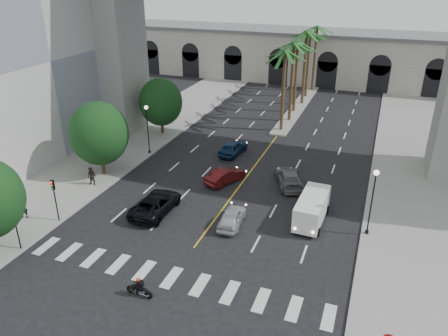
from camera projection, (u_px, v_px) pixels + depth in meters
ground at (182, 264)px, 29.34m from camera, size 140.00×140.00×0.00m
sidewalk_left at (116, 152)px, 46.82m from camera, size 8.00×100.00×0.15m
sidewalk_right at (416, 200)px, 37.30m from camera, size 8.00×100.00×0.15m
median at (298, 107)px, 61.60m from camera, size 2.00×24.00×0.20m
pier_building at (320, 56)px, 74.30m from camera, size 71.00×10.50×8.50m
palm_a at (285, 55)px, 49.32m from camera, size 3.20×3.20×10.30m
palm_b at (294, 47)px, 52.57m from camera, size 3.20×3.20×10.60m
palm_c at (298, 46)px, 56.26m from camera, size 3.20×3.20×10.10m
palm_d at (307, 36)px, 59.24m from camera, size 3.20×3.20×10.90m
palm_e at (310, 35)px, 62.91m from camera, size 3.20×3.20×10.40m
palm_f at (317, 30)px, 66.10m from camera, size 3.20×3.20×10.70m
street_tree_mid at (99, 133)px, 40.20m from camera, size 5.44×5.44×7.21m
street_tree_far at (161, 102)px, 50.53m from camera, size 5.04×5.04×6.68m
lamp_post_left_far at (148, 125)px, 45.20m from camera, size 0.40×0.40×5.35m
lamp_post_right at (372, 197)px, 31.17m from camera, size 0.40×0.40×5.35m
traffic_signal_near at (14, 220)px, 29.74m from camera, size 0.25×0.18×3.65m
traffic_signal_far at (54, 194)px, 33.14m from camera, size 0.25×0.18×3.65m
motorcycle_rider at (140, 288)px, 26.27m from camera, size 1.82×0.49×1.31m
car_a at (232, 217)px, 33.55m from camera, size 1.91×4.06×1.34m
car_b at (225, 176)px, 40.12m from camera, size 3.06×4.40×1.37m
car_c at (156, 204)px, 35.27m from camera, size 2.58×5.50×1.52m
car_d at (289, 178)px, 39.66m from camera, size 3.85×5.46×1.47m
car_e at (233, 148)px, 46.23m from camera, size 2.21×4.55×1.50m
cargo_van at (312, 208)px, 33.70m from camera, size 2.22×5.16×2.17m
pedestrian_a at (23, 207)px, 34.11m from camera, size 0.82×0.70×1.90m
pedestrian_b at (92, 176)px, 39.29m from camera, size 0.90×0.73×1.74m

